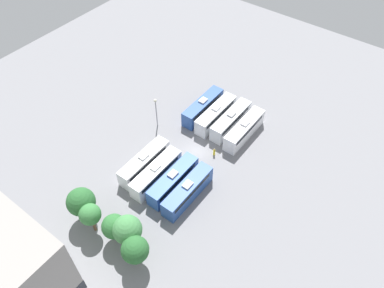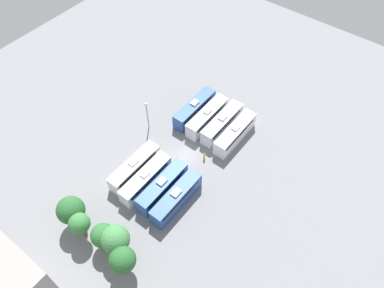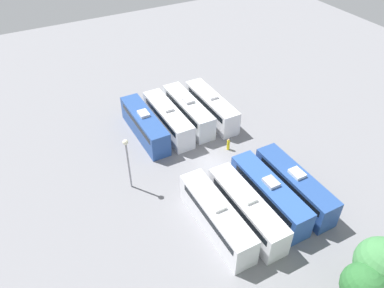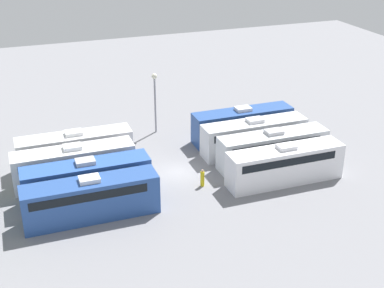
{
  "view_description": "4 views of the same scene",
  "coord_description": "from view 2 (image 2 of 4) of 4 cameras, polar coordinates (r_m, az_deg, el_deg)",
  "views": [
    {
      "loc": [
        -26.39,
        36.21,
        51.47
      ],
      "look_at": [
        0.38,
        0.65,
        2.35
      ],
      "focal_mm": 35.0,
      "sensor_mm": 36.0,
      "label": 1
    },
    {
      "loc": [
        -25.66,
        31.54,
        55.44
      ],
      "look_at": [
        0.0,
        -1.74,
        1.62
      ],
      "focal_mm": 35.0,
      "sensor_mm": 36.0,
      "label": 2
    },
    {
      "loc": [
        18.1,
        28.48,
        30.05
      ],
      "look_at": [
        1.71,
        -1.99,
        2.22
      ],
      "focal_mm": 35.0,
      "sensor_mm": 36.0,
      "label": 3
    },
    {
      "loc": [
        -41.92,
        13.83,
        23.31
      ],
      "look_at": [
        0.17,
        -1.56,
        2.66
      ],
      "focal_mm": 50.0,
      "sensor_mm": 36.0,
      "label": 4
    }
  ],
  "objects": [
    {
      "name": "worker_person",
      "position": [
        67.68,
        1.88,
        -1.91
      ],
      "size": [
        0.36,
        0.36,
        1.65
      ],
      "color": "gold",
      "rests_on": "ground_plane"
    },
    {
      "name": "tree_2",
      "position": [
        58.46,
        -13.42,
        -13.41
      ],
      "size": [
        3.71,
        3.71,
        5.38
      ],
      "color": "brown",
      "rests_on": "ground_plane"
    },
    {
      "name": "tree_4",
      "position": [
        60.77,
        -18.0,
        -9.57
      ],
      "size": [
        4.39,
        4.39,
        6.51
      ],
      "color": "brown",
      "rests_on": "ground_plane"
    },
    {
      "name": "bus_0",
      "position": [
        70.1,
        6.55,
        1.64
      ],
      "size": [
        2.51,
        10.73,
        3.63
      ],
      "color": "white",
      "rests_on": "ground_plane"
    },
    {
      "name": "tree_1",
      "position": [
        57.03,
        -11.59,
        -14.06
      ],
      "size": [
        4.28,
        4.28,
        6.35
      ],
      "color": "brown",
      "rests_on": "ground_plane"
    },
    {
      "name": "bus_3",
      "position": [
        73.82,
        0.38,
        5.42
      ],
      "size": [
        2.51,
        10.73,
        3.63
      ],
      "color": "#284C93",
      "rests_on": "ground_plane"
    },
    {
      "name": "bus_5",
      "position": [
        63.08,
        -4.55,
        -6.5
      ],
      "size": [
        2.51,
        10.73,
        3.63
      ],
      "color": "#2D56A8",
      "rests_on": "ground_plane"
    },
    {
      "name": "tree_3",
      "position": [
        59.29,
        -16.79,
        -11.53
      ],
      "size": [
        3.29,
        3.29,
        6.01
      ],
      "color": "brown",
      "rests_on": "ground_plane"
    },
    {
      "name": "tree_0",
      "position": [
        56.0,
        -10.54,
        -16.98
      ],
      "size": [
        3.94,
        3.94,
        5.86
      ],
      "color": "brown",
      "rests_on": "ground_plane"
    },
    {
      "name": "ground_plane",
      "position": [
        68.75,
        -0.89,
        -1.74
      ],
      "size": [
        107.4,
        107.4,
        0.0
      ],
      "primitive_type": "plane",
      "color": "gray"
    },
    {
      "name": "bus_1",
      "position": [
        71.47,
        4.58,
        3.17
      ],
      "size": [
        2.51,
        10.73,
        3.63
      ],
      "color": "silver",
      "rests_on": "ground_plane"
    },
    {
      "name": "bus_2",
      "position": [
        72.41,
        2.31,
        4.17
      ],
      "size": [
        2.51,
        10.73,
        3.63
      ],
      "color": "silver",
      "rests_on": "ground_plane"
    },
    {
      "name": "bus_7",
      "position": [
        65.76,
        -8.77,
        -3.55
      ],
      "size": [
        2.51,
        10.73,
        3.63
      ],
      "color": "silver",
      "rests_on": "ground_plane"
    },
    {
      "name": "bus_6",
      "position": [
        64.17,
        -7.08,
        -5.31
      ],
      "size": [
        2.51,
        10.73,
        3.63
      ],
      "color": "white",
      "rests_on": "ground_plane"
    },
    {
      "name": "bus_4",
      "position": [
        61.85,
        -2.43,
        -8.19
      ],
      "size": [
        2.51,
        10.73,
        3.63
      ],
      "color": "#284C93",
      "rests_on": "ground_plane"
    },
    {
      "name": "light_pole",
      "position": [
        70.06,
        -6.9,
        5.03
      ],
      "size": [
        0.6,
        0.6,
        6.65
      ],
      "color": "gray",
      "rests_on": "ground_plane"
    }
  ]
}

